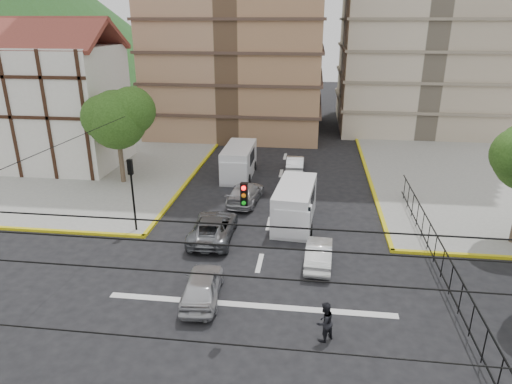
% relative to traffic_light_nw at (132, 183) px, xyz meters
% --- Properties ---
extents(ground, '(160.00, 160.00, 0.00)m').
position_rel_traffic_light_nw_xyz_m(ground, '(7.80, -7.80, -3.11)').
color(ground, black).
rests_on(ground, ground).
extents(sidewalk_nw, '(26.00, 26.00, 0.15)m').
position_rel_traffic_light_nw_xyz_m(sidewalk_nw, '(-12.20, 12.20, -3.04)').
color(sidewalk_nw, gray).
rests_on(sidewalk_nw, ground).
extents(stop_line, '(13.00, 0.40, 0.01)m').
position_rel_traffic_light_nw_xyz_m(stop_line, '(7.80, -6.60, -3.11)').
color(stop_line, silver).
rests_on(stop_line, ground).
extents(tudor_building, '(10.80, 8.05, 12.23)m').
position_rel_traffic_light_nw_xyz_m(tudor_building, '(-11.20, 12.20, 2.14)').
color(tudor_building, silver).
rests_on(tudor_building, ground).
extents(distant_hill, '(70.00, 70.00, 28.00)m').
position_rel_traffic_light_nw_xyz_m(distant_hill, '(-47.20, 62.20, 10.89)').
color(distant_hill, '#284F1A').
rests_on(distant_hill, ground).
extents(park_fence, '(0.10, 22.50, 1.66)m').
position_rel_traffic_light_nw_xyz_m(park_fence, '(16.80, -3.30, -3.11)').
color(park_fence, black).
rests_on(park_fence, ground).
extents(tree_tudor, '(5.39, 4.40, 7.43)m').
position_rel_traffic_light_nw_xyz_m(tree_tudor, '(-4.10, 8.21, 2.11)').
color(tree_tudor, '#473828').
rests_on(tree_tudor, ground).
extents(traffic_light_nw, '(0.28, 0.22, 4.40)m').
position_rel_traffic_light_nw_xyz_m(traffic_light_nw, '(0.00, 0.00, 0.00)').
color(traffic_light_nw, black).
rests_on(traffic_light_nw, ground).
extents(traffic_light_hanging, '(18.00, 9.12, 0.92)m').
position_rel_traffic_light_nw_xyz_m(traffic_light_hanging, '(7.80, -9.84, 2.79)').
color(traffic_light_hanging, black).
rests_on(traffic_light_hanging, ground).
extents(van_right_lane, '(2.61, 5.66, 2.48)m').
position_rel_traffic_light_nw_xyz_m(van_right_lane, '(9.35, 2.28, -1.91)').
color(van_right_lane, silver).
rests_on(van_right_lane, ground).
extents(van_left_lane, '(2.31, 5.54, 2.50)m').
position_rel_traffic_light_nw_xyz_m(van_left_lane, '(4.45, 10.80, -1.90)').
color(van_left_lane, silver).
rests_on(van_left_lane, ground).
extents(car_silver_front_left, '(1.97, 4.21, 1.39)m').
position_rel_traffic_light_nw_xyz_m(car_silver_front_left, '(5.60, -6.38, -2.42)').
color(car_silver_front_left, '#BABBBF').
rests_on(car_silver_front_left, ground).
extents(car_white_front_right, '(1.49, 3.85, 1.25)m').
position_rel_traffic_light_nw_xyz_m(car_white_front_right, '(10.86, -2.51, -2.49)').
color(car_white_front_right, white).
rests_on(car_white_front_right, ground).
extents(car_grey_mid_left, '(2.47, 5.14, 1.41)m').
position_rel_traffic_light_nw_xyz_m(car_grey_mid_left, '(4.78, -0.23, -2.41)').
color(car_grey_mid_left, slate).
rests_on(car_grey_mid_left, ground).
extents(car_silver_rear_left, '(2.33, 4.86, 1.37)m').
position_rel_traffic_light_nw_xyz_m(car_silver_rear_left, '(5.80, 5.54, -2.43)').
color(car_silver_rear_left, '#A7A7AB').
rests_on(car_silver_rear_left, ground).
extents(car_darkgrey_mid_right, '(1.64, 3.71, 1.24)m').
position_rel_traffic_light_nw_xyz_m(car_darkgrey_mid_right, '(8.87, 7.60, -2.49)').
color(car_darkgrey_mid_right, '#242426').
rests_on(car_darkgrey_mid_right, ground).
extents(car_white_rear_right, '(1.43, 4.02, 1.32)m').
position_rel_traffic_light_nw_xyz_m(car_white_rear_right, '(8.92, 13.00, -2.45)').
color(car_white_rear_right, white).
rests_on(car_white_rear_right, ground).
extents(pedestrian_crosswalk, '(1.04, 1.03, 1.70)m').
position_rel_traffic_light_nw_xyz_m(pedestrian_crosswalk, '(11.06, -8.54, -2.26)').
color(pedestrian_crosswalk, black).
rests_on(pedestrian_crosswalk, ground).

